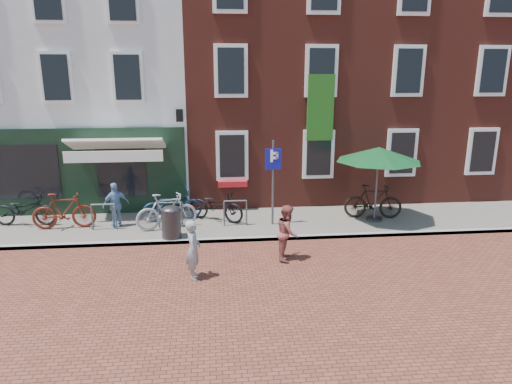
{
  "coord_description": "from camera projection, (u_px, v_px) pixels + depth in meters",
  "views": [
    {
      "loc": [
        -0.19,
        -12.31,
        4.77
      ],
      "look_at": [
        1.1,
        0.75,
        1.29
      ],
      "focal_mm": 31.83,
      "sensor_mm": 36.0,
      "label": 1
    }
  ],
  "objects": [
    {
      "name": "litter_bin",
      "position": [
        171.0,
        220.0,
        13.07
      ],
      "size": [
        0.56,
        0.56,
        1.02
      ],
      "color": "#333336",
      "rests_on": "sidewalk"
    },
    {
      "name": "cafe_person",
      "position": [
        116.0,
        205.0,
        14.01
      ],
      "size": [
        0.88,
        0.7,
        1.4
      ],
      "primitive_type": "imported",
      "rotation": [
        0.0,
        0.0,
        3.65
      ],
      "color": "#7094BE",
      "rests_on": "sidewalk"
    },
    {
      "name": "sidewalk",
      "position": [
        251.0,
        223.0,
        14.61
      ],
      "size": [
        24.0,
        3.0,
        0.1
      ],
      "primitive_type": "cube",
      "color": "slate",
      "rests_on": "ground"
    },
    {
      "name": "bicycle_4",
      "position": [
        216.0,
        205.0,
        14.59
      ],
      "size": [
        2.01,
        1.55,
        1.02
      ],
      "primitive_type": "imported",
      "rotation": [
        0.0,
        0.0,
        1.05
      ],
      "color": "black",
      "rests_on": "sidewalk"
    },
    {
      "name": "bicycle_1",
      "position": [
        64.0,
        211.0,
        13.84
      ],
      "size": [
        1.91,
        0.66,
        1.13
      ],
      "primitive_type": "imported",
      "rotation": [
        0.0,
        0.0,
        1.64
      ],
      "color": "#5D1B0F",
      "rests_on": "sidewalk"
    },
    {
      "name": "boy",
      "position": [
        288.0,
        232.0,
        11.78
      ],
      "size": [
        0.71,
        0.83,
        1.46
      ],
      "primitive_type": "imported",
      "rotation": [
        0.0,
        0.0,
        1.32
      ],
      "color": "#974C45",
      "rests_on": "ground"
    },
    {
      "name": "parking_sign",
      "position": [
        273.0,
        171.0,
        13.92
      ],
      "size": [
        0.5,
        0.07,
        2.67
      ],
      "color": "#4C4C4F",
      "rests_on": "sidewalk"
    },
    {
      "name": "bicycle_0",
      "position": [
        25.0,
        210.0,
        14.15
      ],
      "size": [
        1.98,
        0.83,
        1.02
      ],
      "primitive_type": "imported",
      "rotation": [
        0.0,
        0.0,
        1.49
      ],
      "color": "black",
      "rests_on": "sidewalk"
    },
    {
      "name": "woman",
      "position": [
        193.0,
        249.0,
        10.69
      ],
      "size": [
        0.37,
        0.54,
        1.44
      ],
      "primitive_type": "imported",
      "rotation": [
        0.0,
        0.0,
        1.53
      ],
      "color": "gray",
      "rests_on": "ground"
    },
    {
      "name": "building_brick_mid",
      "position": [
        263.0,
        66.0,
        18.72
      ],
      "size": [
        6.0,
        8.0,
        10.0
      ],
      "primitive_type": "cube",
      "color": "maroon",
      "rests_on": "ground"
    },
    {
      "name": "parasol",
      "position": [
        379.0,
        152.0,
        14.2
      ],
      "size": [
        2.7,
        2.7,
        2.5
      ],
      "color": "#4C4C4F",
      "rests_on": "sidewalk"
    },
    {
      "name": "bicycle_2",
      "position": [
        172.0,
        205.0,
        14.64
      ],
      "size": [
        2.04,
        1.1,
        1.02
      ],
      "primitive_type": "imported",
      "rotation": [
        0.0,
        0.0,
        1.81
      ],
      "color": "navy",
      "rests_on": "sidewalk"
    },
    {
      "name": "bicycle_3",
      "position": [
        167.0,
        211.0,
        13.82
      ],
      "size": [
        1.95,
        1.06,
        1.13
      ],
      "primitive_type": "imported",
      "rotation": [
        0.0,
        0.0,
        1.87
      ],
      "color": "#A2A2A4",
      "rests_on": "sidewalk"
    },
    {
      "name": "building_brick_right",
      "position": [
        403.0,
        66.0,
        19.29
      ],
      "size": [
        6.0,
        8.0,
        10.0
      ],
      "primitive_type": "cube",
      "color": "maroon",
      "rests_on": "ground"
    },
    {
      "name": "ground",
      "position": [
        221.0,
        243.0,
        13.08
      ],
      "size": [
        80.0,
        80.0,
        0.0
      ],
      "primitive_type": "plane",
      "color": "brown"
    },
    {
      "name": "building_stucco",
      "position": [
        89.0,
        79.0,
        18.18
      ],
      "size": [
        8.0,
        8.0,
        9.0
      ],
      "primitive_type": "cube",
      "color": "silver",
      "rests_on": "ground"
    },
    {
      "name": "bicycle_5",
      "position": [
        373.0,
        201.0,
        14.85
      ],
      "size": [
        1.93,
        0.82,
        1.13
      ],
      "primitive_type": "imported",
      "rotation": [
        0.0,
        0.0,
        1.41
      ],
      "color": "black",
      "rests_on": "sidewalk"
    }
  ]
}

